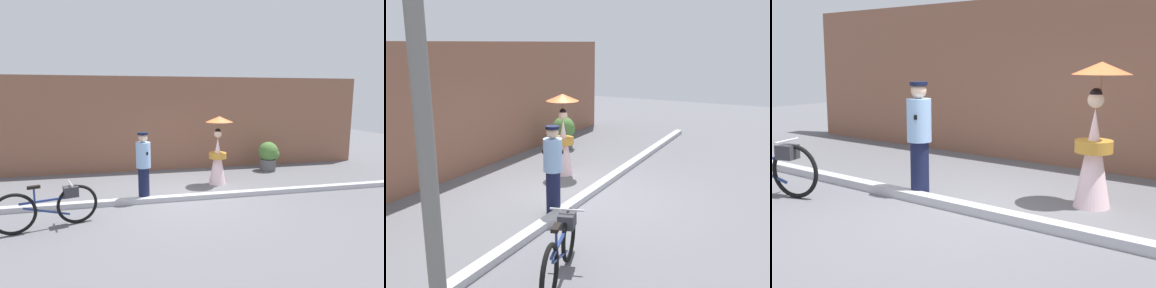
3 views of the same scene
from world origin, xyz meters
The scene contains 7 objects.
ground_plane centered at (0.00, 0.00, 0.00)m, with size 30.00×30.00×0.00m, color slate.
building_wall centered at (0.00, 3.44, 1.53)m, with size 14.00×0.40×3.07m, color brown.
sidewalk_curb centered at (0.00, 0.00, 0.06)m, with size 14.00×0.20×0.12m, color #B2B2B7.
bicycle_near_officer centered at (-2.82, -1.05, 0.43)m, with size 1.78×0.67×0.85m.
person_officer centered at (-0.99, 0.18, 0.86)m, with size 0.34×0.36×1.62m.
person_with_parasol centered at (1.14, 1.20, 0.93)m, with size 0.76×0.76×1.90m.
potted_plant_by_door centered at (3.27, 2.40, 0.51)m, with size 0.66×0.65×0.95m.
Camera 1 is at (-1.51, -7.27, 2.47)m, focal length 30.24 mm.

